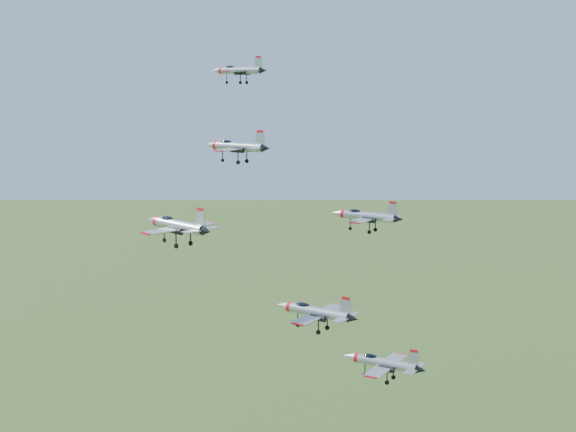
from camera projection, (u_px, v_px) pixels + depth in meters
The scene contains 6 objects.
jet_lead at pixel (238, 70), 141.28m from camera, with size 11.50×9.54×3.07m.
jet_left_high at pixel (236, 146), 122.26m from camera, with size 12.35×10.15×3.31m.
jet_right_high at pixel (177, 225), 106.99m from camera, with size 13.48×11.28×3.61m.
jet_left_low at pixel (366, 216), 121.52m from camera, with size 12.04×9.96×3.22m.
jet_right_low at pixel (315, 311), 107.86m from camera, with size 12.89×10.60×3.45m.
jet_trail at pixel (383, 362), 120.21m from camera, with size 13.54×11.21×3.62m.
Camera 1 is at (73.73, -100.39, 152.91)m, focal length 50.00 mm.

